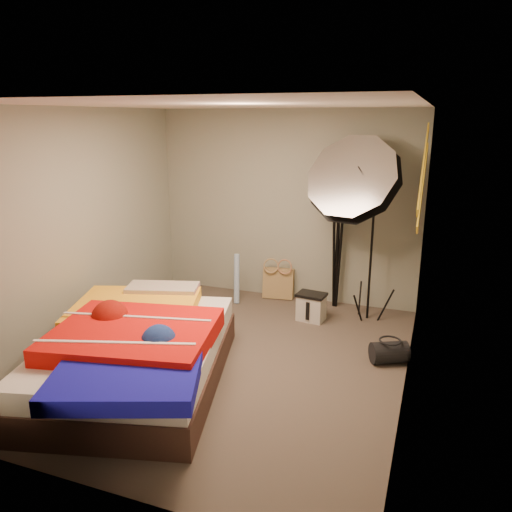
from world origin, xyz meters
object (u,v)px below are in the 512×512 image
at_px(tote_bag, 278,283).
at_px(camera_tripod, 337,246).
at_px(wrapping_roll, 237,279).
at_px(duffel_bag, 389,352).
at_px(camera_case, 311,308).
at_px(photo_umbrella, 355,182).
at_px(bed, 137,351).

relative_size(tote_bag, camera_tripod, 0.29).
distance_m(wrapping_roll, duffel_bag, 2.35).
bearing_deg(tote_bag, duffel_bag, -48.23).
xyz_separation_m(camera_case, camera_tripod, (0.18, 0.57, 0.66)).
distance_m(duffel_bag, camera_tripod, 1.74).
bearing_deg(camera_case, photo_umbrella, 34.90).
height_order(camera_case, photo_umbrella, photo_umbrella).
bearing_deg(camera_case, duffel_bag, -31.18).
bearing_deg(duffel_bag, wrapping_roll, 126.41).
height_order(tote_bag, duffel_bag, tote_bag).
height_order(duffel_bag, camera_tripod, camera_tripod).
bearing_deg(tote_bag, camera_tripod, -10.27).
xyz_separation_m(wrapping_roll, photo_umbrella, (1.50, -0.04, 1.35)).
xyz_separation_m(photo_umbrella, camera_tripod, (-0.24, 0.35, -0.86)).
bearing_deg(camera_tripod, bed, -117.29).
bearing_deg(duffel_bag, tote_bag, 112.32).
xyz_separation_m(tote_bag, photo_umbrella, (1.03, -0.39, 1.47)).
relative_size(duffel_bag, camera_tripod, 0.25).
height_order(wrapping_roll, camera_tripod, camera_tripod).
bearing_deg(camera_case, tote_bag, 142.42).
relative_size(wrapping_roll, camera_tripod, 0.46).
relative_size(duffel_bag, photo_umbrella, 0.16).
bearing_deg(bed, tote_bag, 78.43).
height_order(duffel_bag, bed, bed).
distance_m(camera_case, duffel_bag, 1.29).
bearing_deg(tote_bag, camera_case, -52.06).
xyz_separation_m(duffel_bag, bed, (-2.16, -1.21, 0.21)).
bearing_deg(photo_umbrella, camera_case, -152.14).
relative_size(photo_umbrella, camera_tripod, 1.64).
distance_m(wrapping_roll, camera_case, 1.13).
height_order(wrapping_roll, bed, wrapping_roll).
height_order(tote_bag, photo_umbrella, photo_umbrella).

